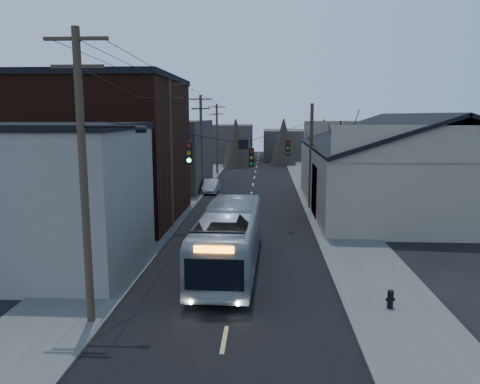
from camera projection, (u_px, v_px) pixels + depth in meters
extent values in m
plane|color=black|center=(218.00, 372.00, 13.98)|extent=(160.00, 160.00, 0.00)
cube|color=black|center=(251.00, 197.00, 43.53)|extent=(9.00, 110.00, 0.02)
cube|color=#474744|center=(182.00, 196.00, 43.88)|extent=(4.00, 110.00, 0.12)
cube|color=#474744|center=(321.00, 197.00, 43.17)|extent=(4.00, 110.00, 0.12)
cube|color=gray|center=(53.00, 200.00, 22.76)|extent=(8.00, 8.00, 7.00)
cube|color=black|center=(107.00, 152.00, 33.41)|extent=(10.00, 12.00, 10.00)
cube|color=#352F2A|center=(163.00, 154.00, 49.39)|extent=(9.00, 14.00, 7.00)
cube|color=gray|center=(411.00, 179.00, 37.50)|extent=(16.00, 20.00, 5.00)
cube|color=black|center=(362.00, 131.00, 37.09)|extent=(8.16, 20.60, 2.86)
cube|color=black|center=(465.00, 132.00, 36.66)|extent=(8.16, 20.60, 2.86)
cube|color=#352F2A|center=(222.00, 143.00, 77.85)|extent=(10.00, 12.00, 6.00)
cube|color=#352F2A|center=(298.00, 144.00, 82.15)|extent=(12.00, 14.00, 5.00)
cone|color=black|center=(339.00, 173.00, 32.74)|extent=(0.40, 0.40, 7.20)
cylinder|color=#382B1E|center=(84.00, 183.00, 16.35)|extent=(0.28, 0.28, 10.50)
cube|color=#382B1E|center=(76.00, 39.00, 15.56)|extent=(2.20, 0.12, 0.12)
cylinder|color=#382B1E|center=(170.00, 154.00, 31.17)|extent=(0.28, 0.28, 10.00)
cube|color=#382B1E|center=(169.00, 84.00, 30.42)|extent=(2.20, 0.12, 0.12)
cylinder|color=#382B1E|center=(201.00, 144.00, 45.99)|extent=(0.28, 0.28, 9.50)
cube|color=#382B1E|center=(201.00, 99.00, 45.28)|extent=(2.20, 0.12, 0.12)
cylinder|color=#382B1E|center=(217.00, 139.00, 60.80)|extent=(0.28, 0.28, 9.00)
cube|color=#382B1E|center=(217.00, 107.00, 60.14)|extent=(2.20, 0.12, 0.12)
cylinder|color=#382B1E|center=(311.00, 157.00, 37.64)|extent=(0.28, 0.28, 8.50)
cube|color=black|center=(189.00, 153.00, 20.51)|extent=(0.28, 0.20, 1.00)
cube|color=black|center=(251.00, 157.00, 24.90)|extent=(0.28, 0.20, 1.00)
cube|color=black|center=(288.00, 148.00, 30.67)|extent=(0.28, 0.20, 1.00)
imported|color=#9EA4A9|center=(229.00, 238.00, 23.12)|extent=(2.93, 11.32, 3.14)
imported|color=#A4A6AC|center=(211.00, 186.00, 46.12)|extent=(1.44, 3.94, 1.29)
cylinder|color=black|center=(390.00, 301.00, 18.25)|extent=(0.24, 0.24, 0.60)
sphere|color=black|center=(391.00, 293.00, 18.20)|extent=(0.26, 0.26, 0.26)
cylinder|color=black|center=(390.00, 300.00, 18.24)|extent=(0.36, 0.15, 0.12)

